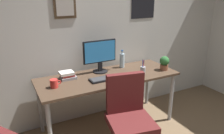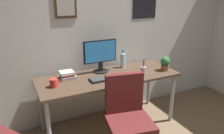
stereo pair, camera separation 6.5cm
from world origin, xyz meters
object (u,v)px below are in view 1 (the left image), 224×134
object	(u,v)px
keyboard	(107,78)
potted_plant	(164,63)
pen_cup	(143,70)
monitor	(100,55)
computer_mouse	(128,74)
office_chair	(128,114)
water_bottle	(122,60)
book_stack_left	(67,75)
coffee_mug_near	(54,83)

from	to	relation	value
keyboard	potted_plant	xyz separation A→B (m)	(0.86, -0.06, 0.09)
potted_plant	pen_cup	bearing A→B (deg)	177.83
monitor	computer_mouse	size ratio (longest dim) A/B	4.18
office_chair	pen_cup	bearing A→B (deg)	43.27
keyboard	water_bottle	distance (m)	0.51
office_chair	book_stack_left	world-z (taller)	office_chair
office_chair	water_bottle	distance (m)	0.97
coffee_mug_near	water_bottle	bearing A→B (deg)	13.86
book_stack_left	potted_plant	bearing A→B (deg)	-12.95
keyboard	water_bottle	bearing A→B (deg)	37.85
monitor	potted_plant	bearing A→B (deg)	-22.42
water_bottle	coffee_mug_near	bearing A→B (deg)	-166.14
monitor	book_stack_left	world-z (taller)	monitor
potted_plant	book_stack_left	xyz separation A→B (m)	(-1.28, 0.30, -0.06)
potted_plant	book_stack_left	distance (m)	1.32
office_chair	monitor	size ratio (longest dim) A/B	2.07
water_bottle	monitor	bearing A→B (deg)	-175.79
monitor	book_stack_left	distance (m)	0.51
office_chair	computer_mouse	distance (m)	0.63
book_stack_left	water_bottle	bearing A→B (deg)	4.79
computer_mouse	potted_plant	bearing A→B (deg)	-3.58
pen_cup	book_stack_left	bearing A→B (deg)	163.25
office_chair	coffee_mug_near	xyz separation A→B (m)	(-0.64, 0.58, 0.26)
office_chair	water_bottle	bearing A→B (deg)	64.64
computer_mouse	book_stack_left	xyz separation A→B (m)	(-0.73, 0.26, 0.03)
office_chair	water_bottle	size ratio (longest dim) A/B	3.76
monitor	water_bottle	distance (m)	0.38
keyboard	coffee_mug_near	xyz separation A→B (m)	(-0.64, 0.05, 0.04)
monitor	computer_mouse	world-z (taller)	monitor
keyboard	book_stack_left	distance (m)	0.49
computer_mouse	keyboard	bearing A→B (deg)	176.02
office_chair	coffee_mug_near	bearing A→B (deg)	137.99
potted_plant	book_stack_left	size ratio (longest dim) A/B	0.99
book_stack_left	coffee_mug_near	bearing A→B (deg)	-138.48
book_stack_left	pen_cup	bearing A→B (deg)	-16.75
computer_mouse	book_stack_left	bearing A→B (deg)	160.26
coffee_mug_near	book_stack_left	world-z (taller)	coffee_mug_near
coffee_mug_near	pen_cup	distance (m)	1.15
book_stack_left	keyboard	bearing A→B (deg)	-29.38
water_bottle	keyboard	bearing A→B (deg)	-142.15
office_chair	pen_cup	distance (m)	0.75
computer_mouse	coffee_mug_near	xyz separation A→B (m)	(-0.94, 0.07, 0.03)
water_bottle	coffee_mug_near	distance (m)	1.06
computer_mouse	pen_cup	world-z (taller)	pen_cup
water_bottle	book_stack_left	distance (m)	0.83
computer_mouse	water_bottle	xyz separation A→B (m)	(0.10, 0.33, 0.09)
water_bottle	office_chair	bearing A→B (deg)	-115.36
monitor	pen_cup	distance (m)	0.60
keyboard	book_stack_left	world-z (taller)	book_stack_left
keyboard	pen_cup	bearing A→B (deg)	-4.76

